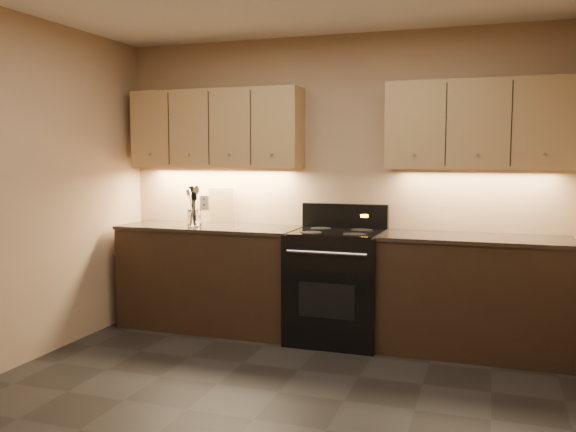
% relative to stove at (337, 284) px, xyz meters
% --- Properties ---
extents(floor, '(4.00, 4.00, 0.00)m').
position_rel_stove_xyz_m(floor, '(-0.08, -1.68, -0.48)').
color(floor, black).
rests_on(floor, ground).
extents(wall_back, '(4.00, 0.04, 2.60)m').
position_rel_stove_xyz_m(wall_back, '(-0.08, 0.32, 0.82)').
color(wall_back, tan).
rests_on(wall_back, ground).
extents(counter_left, '(1.62, 0.62, 0.93)m').
position_rel_stove_xyz_m(counter_left, '(-1.18, 0.02, -0.01)').
color(counter_left, black).
rests_on(counter_left, ground).
extents(counter_right, '(1.46, 0.62, 0.93)m').
position_rel_stove_xyz_m(counter_right, '(1.10, 0.02, -0.01)').
color(counter_right, black).
rests_on(counter_right, ground).
extents(stove, '(0.76, 0.68, 1.14)m').
position_rel_stove_xyz_m(stove, '(0.00, 0.00, 0.00)').
color(stove, black).
rests_on(stove, ground).
extents(upper_cab_left, '(1.60, 0.30, 0.70)m').
position_rel_stove_xyz_m(upper_cab_left, '(-1.18, 0.17, 1.32)').
color(upper_cab_left, '#A78053').
rests_on(upper_cab_left, wall_back).
extents(upper_cab_right, '(1.44, 0.30, 0.70)m').
position_rel_stove_xyz_m(upper_cab_right, '(1.10, 0.17, 1.32)').
color(upper_cab_right, '#A78053').
rests_on(upper_cab_right, wall_back).
extents(outlet_plate, '(0.08, 0.01, 0.12)m').
position_rel_stove_xyz_m(outlet_plate, '(-1.38, 0.31, 0.64)').
color(outlet_plate, '#B2B5BA').
rests_on(outlet_plate, wall_back).
extents(utensil_crock, '(0.13, 0.13, 0.15)m').
position_rel_stove_xyz_m(utensil_crock, '(-1.28, -0.08, 0.52)').
color(utensil_crock, white).
rests_on(utensil_crock, counter_left).
extents(cutting_board, '(0.27, 0.07, 0.33)m').
position_rel_stove_xyz_m(cutting_board, '(-1.18, 0.29, 0.62)').
color(cutting_board, tan).
rests_on(cutting_board, counter_left).
extents(wooden_spoon, '(0.11, 0.07, 0.35)m').
position_rel_stove_xyz_m(wooden_spoon, '(-1.31, -0.09, 0.64)').
color(wooden_spoon, tan).
rests_on(wooden_spoon, utensil_crock).
extents(black_spoon, '(0.11, 0.17, 0.32)m').
position_rel_stove_xyz_m(black_spoon, '(-1.29, -0.06, 0.62)').
color(black_spoon, black).
rests_on(black_spoon, utensil_crock).
extents(black_turner, '(0.17, 0.18, 0.38)m').
position_rel_stove_xyz_m(black_turner, '(-1.27, -0.10, 0.65)').
color(black_turner, black).
rests_on(black_turner, utensil_crock).
extents(steel_spatula, '(0.20, 0.14, 0.35)m').
position_rel_stove_xyz_m(steel_spatula, '(-1.27, -0.08, 0.64)').
color(steel_spatula, silver).
rests_on(steel_spatula, utensil_crock).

